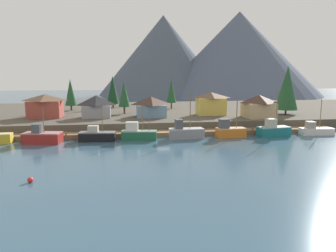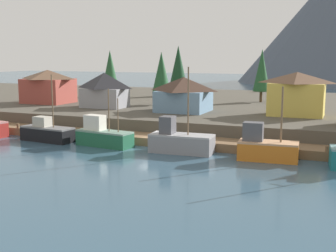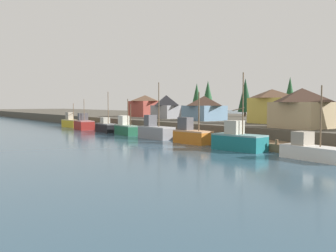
% 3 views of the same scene
% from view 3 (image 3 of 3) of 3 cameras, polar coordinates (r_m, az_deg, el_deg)
% --- Properties ---
extents(ground_plane, '(400.00, 400.00, 1.00)m').
position_cam_3_polar(ground_plane, '(80.17, 8.99, -1.20)').
color(ground_plane, '#335166').
extents(dock, '(80.00, 4.00, 1.60)m').
position_cam_3_polar(dock, '(68.39, -1.59, -1.11)').
color(dock, brown).
rests_on(dock, ground_plane).
extents(shoreline_bank, '(400.00, 56.00, 2.50)m').
position_cam_3_polar(shoreline_bank, '(89.03, 14.40, 0.33)').
color(shoreline_bank, '#4C473D').
rests_on(shoreline_bank, ground_plane).
extents(fishing_boat_yellow, '(7.22, 2.71, 6.10)m').
position_cam_3_polar(fishing_boat_yellow, '(96.42, -14.93, 0.54)').
color(fishing_boat_yellow, gold).
rests_on(fishing_boat_yellow, ground_plane).
extents(fishing_boat_red, '(7.50, 4.21, 7.09)m').
position_cam_3_polar(fishing_boat_red, '(87.30, -13.06, 0.30)').
color(fishing_boat_red, maroon).
rests_on(fishing_boat_red, ground_plane).
extents(fishing_boat_black, '(7.32, 3.24, 8.50)m').
position_cam_3_polar(fishing_boat_black, '(78.13, -9.64, -0.15)').
color(fishing_boat_black, black).
rests_on(fishing_boat_black, ground_plane).
extents(fishing_boat_green, '(7.35, 3.27, 6.97)m').
position_cam_3_polar(fishing_boat_green, '(70.91, -6.59, -0.35)').
color(fishing_boat_green, '#1E5B3D').
rests_on(fishing_boat_green, ground_plane).
extents(fishing_boat_grey, '(7.21, 3.06, 9.61)m').
position_cam_3_polar(fishing_boat_grey, '(62.55, -1.96, -0.81)').
color(fishing_boat_grey, gray).
rests_on(fishing_boat_grey, ground_plane).
extents(fishing_boat_orange, '(6.28, 3.08, 7.73)m').
position_cam_3_polar(fishing_boat_orange, '(54.97, 3.73, -1.39)').
color(fishing_boat_orange, '#CC6B1E').
rests_on(fishing_boat_orange, ground_plane).
extents(fishing_boat_teal, '(7.21, 3.71, 9.96)m').
position_cam_3_polar(fishing_boat_teal, '(47.81, 10.98, -2.18)').
color(fishing_boat_teal, '#196B70').
rests_on(fishing_boat_teal, ground_plane).
extents(fishing_boat_white, '(7.24, 3.05, 7.93)m').
position_cam_3_polar(fishing_boat_white, '(42.03, 21.71, -3.62)').
color(fishing_boat_white, silver).
rests_on(fishing_boat_white, ground_plane).
extents(house_tan, '(7.32, 6.99, 5.74)m').
position_cam_3_polar(house_tan, '(55.69, 20.21, 2.71)').
color(house_tan, tan).
rests_on(house_tan, shoreline_bank).
extents(house_blue, '(7.61, 6.97, 5.17)m').
position_cam_3_polar(house_blue, '(77.26, 5.69, 2.85)').
color(house_blue, '#6689A8').
rests_on(house_blue, shoreline_bank).
extents(house_grey, '(7.21, 4.83, 5.61)m').
position_cam_3_polar(house_grey, '(87.97, -0.28, 3.09)').
color(house_grey, gray).
rests_on(house_grey, shoreline_bank).
extents(house_red, '(8.24, 6.68, 5.86)m').
position_cam_3_polar(house_red, '(99.87, -3.59, 3.19)').
color(house_red, '#9E4238').
rests_on(house_red, shoreline_bank).
extents(house_yellow, '(7.80, 4.86, 6.09)m').
position_cam_3_polar(house_yellow, '(67.29, 15.94, 3.03)').
color(house_yellow, gold).
rests_on(house_yellow, shoreline_bank).
extents(conifer_near_left, '(3.02, 3.02, 9.52)m').
position_cam_3_polar(conifer_near_left, '(85.85, 18.56, 4.79)').
color(conifer_near_left, '#4C3823').
rests_on(conifer_near_left, shoreline_bank).
extents(conifer_near_right, '(3.45, 3.45, 9.44)m').
position_cam_3_polar(conifer_near_right, '(106.10, 4.52, 4.55)').
color(conifer_near_right, '#4C3823').
rests_on(conifer_near_right, shoreline_bank).
extents(conifer_mid_left, '(4.00, 4.00, 10.43)m').
position_cam_3_polar(conifer_mid_left, '(102.29, 12.01, 4.73)').
color(conifer_mid_left, '#4C3823').
rests_on(conifer_mid_left, shoreline_bank).
extents(conifer_mid_right, '(3.20, 3.20, 9.00)m').
position_cam_3_polar(conifer_mid_right, '(87.29, 6.27, 4.76)').
color(conifer_mid_right, '#4C3823').
rests_on(conifer_mid_right, shoreline_bank).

